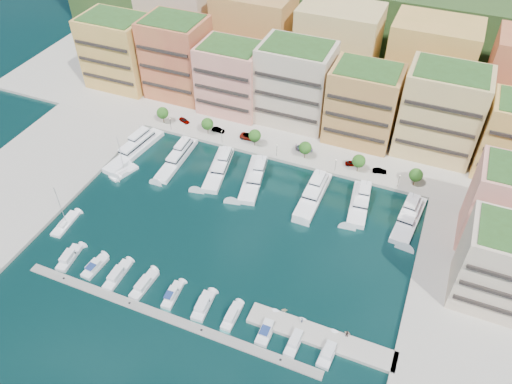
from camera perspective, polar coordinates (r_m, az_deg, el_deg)
ground at (r=129.06m, az=-2.56°, el=-4.18°), size 400.00×400.00×0.00m
north_quay at (r=174.25m, az=5.99°, el=9.68°), size 220.00×64.00×2.00m
east_quay at (r=120.20m, az=24.65°, el=-14.65°), size 34.00×76.00×2.00m
west_quay at (r=155.36m, az=-25.18°, el=0.58°), size 34.00×76.00×2.00m
hillside at (r=215.07m, az=10.09°, el=16.00°), size 240.00×40.00×58.00m
south_pontoon at (r=114.14m, az=-10.38°, el=-13.88°), size 72.00×2.20×0.35m
finger_pier at (r=110.44m, az=7.36°, el=-16.24°), size 32.00×5.00×2.00m
apartment_0 at (r=185.20m, az=-15.47°, el=15.23°), size 22.00×16.50×24.80m
apartment_1 at (r=174.71m, az=-9.06°, el=14.91°), size 20.00×16.50×26.80m
apartment_2 at (r=165.15m, az=-2.82°, el=12.88°), size 20.00×15.50×22.80m
apartment_3 at (r=159.34m, az=4.51°, el=12.23°), size 22.00×16.50×25.80m
apartment_4 at (r=153.97m, az=12.10°, el=9.76°), size 20.00×15.50×23.80m
apartment_5 at (r=153.73m, az=20.37°, el=8.52°), size 22.00×16.50×26.80m
apartment_east_a at (r=130.68m, az=26.94°, el=-1.68°), size 18.00×14.50×22.80m
apartment_east_b at (r=118.25m, az=26.52°, el=-7.69°), size 18.00×14.50×20.80m
backblock_0 at (r=196.16m, az=-8.77°, el=18.67°), size 26.00×18.00×30.00m
backblock_1 at (r=183.67m, az=-0.20°, el=17.44°), size 26.00×18.00×30.00m
backblock_2 at (r=175.48m, az=9.23°, el=15.64°), size 26.00×18.00×30.00m
backblock_3 at (r=172.19m, az=19.10°, el=13.29°), size 26.00×18.00×30.00m
tree_0 at (r=164.21m, az=-10.63°, el=8.87°), size 3.80×3.80×5.65m
tree_1 at (r=157.14m, az=-5.58°, el=7.75°), size 3.80×3.80×5.65m
tree_2 at (r=151.43m, az=-0.14°, el=6.47°), size 3.80×3.80×5.65m
tree_3 at (r=147.24m, az=5.65°, el=5.04°), size 3.80×3.80×5.65m
tree_4 at (r=144.71m, az=11.67°, el=3.49°), size 3.80×3.80×5.65m
tree_5 at (r=143.93m, az=17.81°, el=1.87°), size 3.80×3.80×5.65m
lamppost_0 at (r=161.24m, az=-9.77°, el=7.91°), size 0.30×0.30×4.20m
lamppost_1 at (r=153.69m, az=-3.93°, el=6.55°), size 0.30×0.30×4.20m
lamppost_2 at (r=147.95m, az=2.40°, el=5.00°), size 0.30×0.30×4.20m
lamppost_3 at (r=144.25m, az=9.11°, el=3.28°), size 0.30×0.30×4.20m
lamppost_4 at (r=142.74m, az=16.04°, el=1.45°), size 0.30×0.30×4.20m
yacht_0 at (r=156.55m, az=-13.56°, el=4.89°), size 7.31×24.03×7.30m
yacht_1 at (r=150.76m, az=-8.92°, el=3.95°), size 4.94×21.23×7.30m
yacht_2 at (r=145.76m, az=-4.20°, el=2.92°), size 8.08×20.25×7.30m
yacht_3 at (r=142.05m, az=-0.19°, el=1.81°), size 8.46×20.58×7.30m
yacht_4 at (r=137.94m, az=6.63°, el=-0.09°), size 5.27×20.10×7.30m
yacht_5 at (r=137.27m, az=11.81°, el=-1.05°), size 6.60×17.57×7.30m
yacht_6 at (r=136.28m, az=17.11°, el=-2.68°), size 6.78×19.16×7.30m
cruiser_0 at (r=129.86m, az=-20.58°, el=-7.06°), size 3.61×8.45×2.55m
cruiser_1 at (r=125.87m, az=-17.95°, el=-8.16°), size 3.15×7.46×2.66m
cruiser_2 at (r=122.76m, az=-15.57°, el=-9.15°), size 2.83×9.05×2.55m
cruiser_3 at (r=119.51m, az=-12.68°, el=-10.31°), size 3.09×8.79×2.55m
cruiser_4 at (r=116.52m, az=-9.53°, el=-11.54°), size 2.91×7.59×2.66m
cruiser_5 at (r=113.91m, az=-6.08°, el=-12.83°), size 3.40×7.95×2.55m
cruiser_6 at (r=111.93m, az=-2.78°, el=-14.02°), size 2.35×7.24×2.55m
cruiser_7 at (r=110.09m, az=1.28°, el=-15.41°), size 2.76×8.21×2.66m
cruiser_8 at (r=109.12m, az=4.57°, el=-16.46°), size 2.75×8.73×2.55m
cruiser_9 at (r=108.46m, az=8.30°, el=-17.58°), size 3.22×8.25×2.55m
sailboat_2 at (r=149.49m, az=-14.82°, el=2.12°), size 5.33×8.92×13.20m
sailboat_0 at (r=138.66m, az=-20.96°, el=-3.47°), size 3.49×9.38×13.20m
tender_1 at (r=113.11m, az=3.26°, el=-13.31°), size 1.74×1.61×0.75m
tender_3 at (r=111.55m, az=10.42°, el=-15.56°), size 1.47×1.31×0.71m
car_0 at (r=165.14m, az=-8.20°, el=8.11°), size 4.21×2.84×1.33m
car_1 at (r=159.52m, az=-4.34°, el=7.09°), size 4.12×1.46×1.36m
car_2 at (r=155.91m, az=-0.73°, el=6.35°), size 6.22×3.14×1.69m
car_3 at (r=152.07m, az=5.52°, el=5.02°), size 5.62×3.35×1.53m
car_4 at (r=148.47m, az=10.92°, el=3.24°), size 4.28×2.80×1.35m
car_5 at (r=147.50m, az=13.94°, el=2.36°), size 4.21×2.22×1.32m
person_0 at (r=110.24m, az=5.27°, el=-14.38°), size 0.63×0.69×1.59m
person_1 at (r=109.62m, az=10.34°, el=-15.63°), size 0.89×0.71×1.77m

